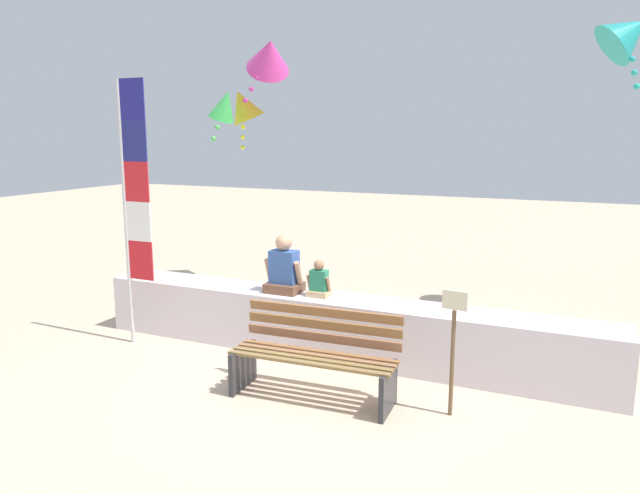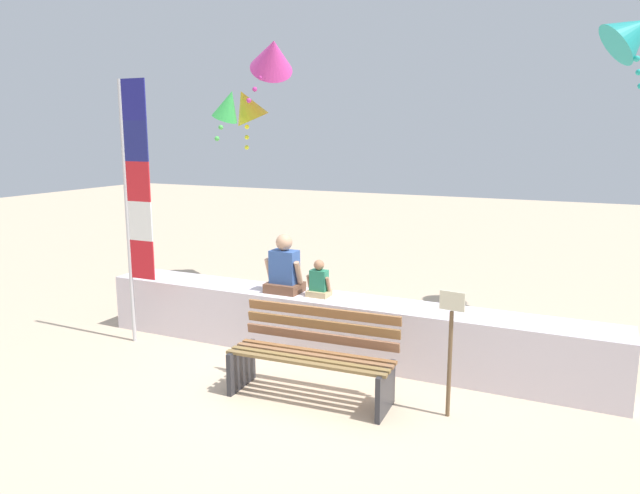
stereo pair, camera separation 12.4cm
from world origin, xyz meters
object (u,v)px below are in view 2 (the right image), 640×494
object	(u,v)px
person_child	(319,282)
flag_banner	(134,194)
park_bench	(313,357)
sign_post	(450,343)
person_adult	(284,270)
kite_magenta	(272,55)
kite_teal	(633,33)
kite_yellow	(247,106)
kite_green	(228,105)

from	to	relation	value
person_child	flag_banner	xyz separation A→B (m)	(-2.24, -0.61, 1.02)
park_bench	sign_post	size ratio (longest dim) A/B	1.41
park_bench	sign_post	distance (m)	1.40
person_adult	kite_magenta	size ratio (longest dim) A/B	0.60
person_adult	sign_post	size ratio (longest dim) A/B	0.59
sign_post	person_child	bearing A→B (deg)	151.83
kite_magenta	sign_post	bearing A→B (deg)	-42.30
person_adult	kite_magenta	bearing A→B (deg)	121.59
flag_banner	sign_post	world-z (taller)	flag_banner
kite_teal	sign_post	distance (m)	5.31
kite_teal	park_bench	bearing A→B (deg)	-123.60
kite_yellow	sign_post	size ratio (longest dim) A/B	0.91
person_adult	kite_green	world-z (taller)	kite_green
person_adult	kite_magenta	world-z (taller)	kite_magenta
person_adult	kite_yellow	size ratio (longest dim) A/B	0.65
flag_banner	kite_yellow	size ratio (longest dim) A/B	2.97
person_child	kite_magenta	xyz separation A→B (m)	(-2.02, 2.52, 3.00)
flag_banner	kite_teal	world-z (taller)	kite_teal
person_child	kite_yellow	xyz separation A→B (m)	(-2.64, 2.71, 2.22)
flag_banner	kite_yellow	bearing A→B (deg)	96.88
park_bench	sign_post	bearing A→B (deg)	6.18
kite_magenta	sign_post	distance (m)	6.07
kite_teal	kite_magenta	xyz separation A→B (m)	(-5.21, -0.48, -0.07)
kite_teal	sign_post	xyz separation A→B (m)	(-1.38, -3.97, -3.24)
person_child	kite_magenta	bearing A→B (deg)	128.73
person_adult	kite_yellow	bearing A→B (deg)	128.68
kite_teal	flag_banner	bearing A→B (deg)	-146.45
person_adult	kite_green	xyz separation A→B (m)	(-2.22, 2.20, 2.10)
person_adult	person_child	bearing A→B (deg)	0.04
flag_banner	kite_magenta	size ratio (longest dim) A/B	2.74
person_child	kite_yellow	world-z (taller)	kite_yellow
person_child	kite_teal	size ratio (longest dim) A/B	0.38
kite_teal	kite_yellow	size ratio (longest dim) A/B	1.07
kite_yellow	sign_post	distance (m)	6.25
person_adult	flag_banner	size ratio (longest dim) A/B	0.22
person_adult	kite_teal	distance (m)	5.58
person_adult	person_child	xyz separation A→B (m)	(0.47, 0.00, -0.11)
person_adult	flag_banner	bearing A→B (deg)	-161.08
person_child	kite_yellow	size ratio (longest dim) A/B	0.40
flag_banner	sign_post	distance (m)	4.24
kite_magenta	sign_post	xyz separation A→B (m)	(3.83, -3.49, -3.17)
flag_banner	sign_post	xyz separation A→B (m)	(4.05, -0.37, -1.19)
kite_green	kite_magenta	bearing A→B (deg)	25.57
flag_banner	kite_teal	size ratio (longest dim) A/B	2.78
sign_post	kite_magenta	bearing A→B (deg)	137.70
flag_banner	person_adult	bearing A→B (deg)	18.92
kite_teal	kite_green	size ratio (longest dim) A/B	1.35
park_bench	kite_yellow	distance (m)	5.61
park_bench	kite_green	size ratio (longest dim) A/B	1.95
person_adult	sign_post	bearing A→B (deg)	-23.03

